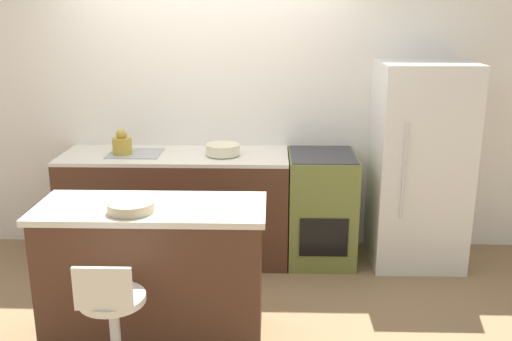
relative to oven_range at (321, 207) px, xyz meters
The scene contains 10 objects.
ground_plane 1.13m from the oven_range, 160.27° to the right, with size 14.00×14.00×0.00m, color #8E704C.
wall_back 1.32m from the oven_range, 159.59° to the left, with size 8.00×0.06×2.60m.
back_counter 1.25m from the oven_range, behind, with size 1.92×0.65×0.94m.
kitchen_island 1.76m from the oven_range, 132.46° to the right, with size 1.45×0.59×0.94m.
oven_range is the anchor object (origin of this frame).
refrigerator 0.90m from the oven_range, ahead, with size 0.75×0.70×1.71m.
stool_chair 2.28m from the oven_range, 125.02° to the right, with size 0.37×0.37×0.84m.
kettle 1.78m from the oven_range, behind, with size 0.16×0.16×0.21m.
mixing_bowl 0.99m from the oven_range, behind, with size 0.28×0.28×0.09m.
fruit_bowl 1.97m from the oven_range, 132.13° to the right, with size 0.29×0.29×0.06m.
Camera 1 is at (0.53, -4.31, 2.13)m, focal length 40.00 mm.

